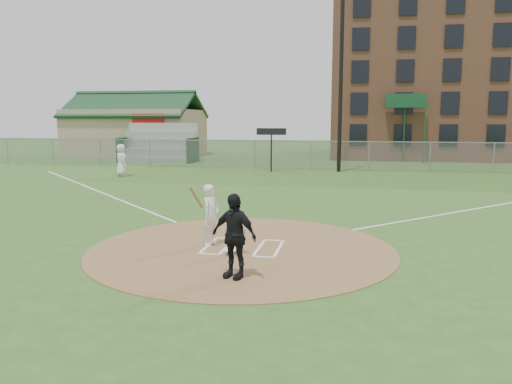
% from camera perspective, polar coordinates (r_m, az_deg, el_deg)
% --- Properties ---
extents(ground, '(140.00, 140.00, 0.00)m').
position_cam_1_polar(ground, '(13.83, -1.60, -6.53)').
color(ground, '#2E541C').
rests_on(ground, ground).
extents(dirt_circle, '(8.40, 8.40, 0.02)m').
position_cam_1_polar(dirt_circle, '(13.83, -1.60, -6.49)').
color(dirt_circle, olive).
rests_on(dirt_circle, ground).
extents(home_plate, '(0.47, 0.47, 0.03)m').
position_cam_1_polar(home_plate, '(13.66, -2.72, -6.57)').
color(home_plate, white).
rests_on(home_plate, dirt_circle).
extents(foul_line_first, '(17.04, 17.04, 0.01)m').
position_cam_1_polar(foul_line_first, '(23.14, 26.09, -1.31)').
color(foul_line_first, white).
rests_on(foul_line_first, ground).
extents(foul_line_third, '(17.04, 17.04, 0.01)m').
position_cam_1_polar(foul_line_third, '(25.31, -17.22, -0.06)').
color(foul_line_third, white).
rests_on(foul_line_third, ground).
extents(catcher, '(0.65, 0.57, 1.14)m').
position_cam_1_polar(catcher, '(13.04, -2.34, -4.78)').
color(catcher, slate).
rests_on(catcher, dirt_circle).
extents(umpire, '(1.21, 0.82, 1.91)m').
position_cam_1_polar(umpire, '(11.15, -2.55, -5.02)').
color(umpire, black).
rests_on(umpire, dirt_circle).
extents(ondeck_player, '(1.15, 1.12, 1.99)m').
position_cam_1_polar(ondeck_player, '(32.20, -15.15, 3.53)').
color(ondeck_player, silver).
rests_on(ondeck_player, ground).
extents(batters_boxes, '(2.08, 1.88, 0.01)m').
position_cam_1_polar(batters_boxes, '(13.97, -1.46, -6.27)').
color(batters_boxes, white).
rests_on(batters_boxes, dirt_circle).
extents(batter_at_plate, '(0.72, 1.06, 1.78)m').
position_cam_1_polar(batter_at_plate, '(14.01, -5.19, -2.63)').
color(batter_at_plate, white).
rests_on(batter_at_plate, dirt_circle).
extents(outfield_fence, '(56.08, 0.08, 2.03)m').
position_cam_1_polar(outfield_fence, '(35.25, 6.25, 4.20)').
color(outfield_fence, slate).
rests_on(outfield_fence, ground).
extents(bleachers, '(6.08, 3.20, 3.20)m').
position_cam_1_polar(bleachers, '(42.40, -11.11, 5.57)').
color(bleachers, '#B7BABF').
rests_on(bleachers, ground).
extents(clubhouse, '(12.20, 8.71, 6.23)m').
position_cam_1_polar(clubhouse, '(50.58, -13.51, 6.84)').
color(clubhouse, tan).
rests_on(clubhouse, ground).
extents(brick_warehouse, '(30.00, 17.17, 15.00)m').
position_cam_1_polar(brick_warehouse, '(52.80, 25.91, 11.85)').
color(brick_warehouse, '#A16145').
rests_on(brick_warehouse, ground).
extents(light_pole, '(1.20, 0.30, 12.22)m').
position_cam_1_polar(light_pole, '(34.19, 9.69, 13.39)').
color(light_pole, black).
rests_on(light_pole, ground).
extents(scoreboard_sign, '(2.00, 0.10, 2.93)m').
position_cam_1_polar(scoreboard_sign, '(33.70, 1.76, 6.39)').
color(scoreboard_sign, black).
rests_on(scoreboard_sign, ground).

